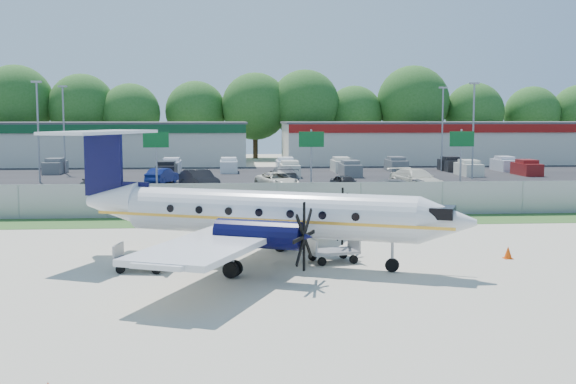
{
  "coord_description": "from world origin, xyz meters",
  "views": [
    {
      "loc": [
        -2.7,
        -28.45,
        5.93
      ],
      "look_at": [
        0.0,
        6.0,
        2.3
      ],
      "focal_mm": 45.0,
      "sensor_mm": 36.0,
      "label": 1
    }
  ],
  "objects": [
    {
      "name": "parked_car_e",
      "position": [
        12.09,
        28.25,
        0.0
      ],
      "size": [
        4.05,
        6.39,
        1.72
      ],
      "primitive_type": "imported",
      "rotation": [
        0.0,
        0.0,
        0.3
      ],
      "color": "beige",
      "rests_on": "ground"
    },
    {
      "name": "light_pole_ne",
      "position": [
        20.0,
        38.0,
        5.23
      ],
      "size": [
        0.9,
        0.35,
        9.09
      ],
      "color": "gray",
      "rests_on": "ground"
    },
    {
      "name": "light_pole_se",
      "position": [
        20.0,
        48.0,
        5.23
      ],
      "size": [
        0.9,
        0.35,
        9.09
      ],
      "color": "gray",
      "rests_on": "ground"
    },
    {
      "name": "building_west",
      "position": [
        -24.0,
        61.98,
        2.63
      ],
      "size": [
        46.4,
        12.4,
        5.24
      ],
      "color": "beige",
      "rests_on": "ground"
    },
    {
      "name": "aircraft",
      "position": [
        -1.52,
        0.36,
        2.05
      ],
      "size": [
        17.14,
        16.64,
        5.31
      ],
      "color": "silver",
      "rests_on": "ground"
    },
    {
      "name": "light_pole_nw",
      "position": [
        -20.0,
        38.0,
        5.23
      ],
      "size": [
        0.9,
        0.35,
        9.09
      ],
      "color": "gray",
      "rests_on": "ground"
    },
    {
      "name": "tree_line",
      "position": [
        0.0,
        74.0,
        0.0
      ],
      "size": [
        112.0,
        6.0,
        14.0
      ],
      "primitive_type": null,
      "color": "#215519",
      "rests_on": "ground"
    },
    {
      "name": "access_road",
      "position": [
        0.0,
        19.0,
        0.01
      ],
      "size": [
        170.0,
        8.0,
        0.02
      ],
      "primitive_type": "cube",
      "color": "black",
      "rests_on": "ground"
    },
    {
      "name": "sign_mid",
      "position": [
        3.0,
        22.91,
        3.61
      ],
      "size": [
        1.8,
        0.26,
        5.0
      ],
      "color": "gray",
      "rests_on": "ground"
    },
    {
      "name": "sign_left",
      "position": [
        -8.0,
        22.91,
        3.61
      ],
      "size": [
        1.8,
        0.26,
        5.0
      ],
      "color": "gray",
      "rests_on": "ground"
    },
    {
      "name": "cone_nose",
      "position": [
        8.81,
        0.47,
        0.25
      ],
      "size": [
        0.37,
        0.37,
        0.52
      ],
      "color": "#F14807",
      "rests_on": "ground"
    },
    {
      "name": "perimeter_fence",
      "position": [
        0.0,
        14.0,
        1.0
      ],
      "size": [
        120.0,
        0.06,
        1.99
      ],
      "color": "gray",
      "rests_on": "ground"
    },
    {
      "name": "parked_car_d",
      "position": [
        6.33,
        28.1,
        0.0
      ],
      "size": [
        2.4,
        4.04,
        1.29
      ],
      "primitive_type": "imported",
      "rotation": [
        0.0,
        0.0,
        0.25
      ],
      "color": "black",
      "rests_on": "ground"
    },
    {
      "name": "parked_car_a",
      "position": [
        -13.39,
        29.18,
        0.0
      ],
      "size": [
        2.23,
        4.78,
        1.59
      ],
      "primitive_type": "imported",
      "rotation": [
        0.0,
        0.0,
        -0.08
      ],
      "color": "black",
      "rests_on": "ground"
    },
    {
      "name": "far_parking_rows",
      "position": [
        0.0,
        45.0,
        0.0
      ],
      "size": [
        56.0,
        10.0,
        1.6
      ],
      "primitive_type": null,
      "color": "gray",
      "rests_on": "ground"
    },
    {
      "name": "cone_starboard_wing",
      "position": [
        -3.29,
        7.55,
        0.27
      ],
      "size": [
        0.4,
        0.4,
        0.57
      ],
      "color": "#F14807",
      "rests_on": "ground"
    },
    {
      "name": "baggage_cart_near",
      "position": [
        -6.16,
        -0.79,
        0.48
      ],
      "size": [
        2.14,
        1.49,
        1.04
      ],
      "color": "gray",
      "rests_on": "ground"
    },
    {
      "name": "building_east",
      "position": [
        26.0,
        61.98,
        2.63
      ],
      "size": [
        44.4,
        12.4,
        5.24
      ],
      "color": "beige",
      "rests_on": "ground"
    },
    {
      "name": "road_car_mid",
      "position": [
        8.03,
        21.3,
        0.0
      ],
      "size": [
        5.36,
        2.44,
        1.52
      ],
      "primitive_type": "imported",
      "rotation": [
        0.0,
        0.0,
        -1.51
      ],
      "color": "#595B5E",
      "rests_on": "ground"
    },
    {
      "name": "parked_car_f",
      "position": [
        -8.84,
        35.68,
        0.0
      ],
      "size": [
        2.74,
        4.5,
        1.4
      ],
      "primitive_type": "imported",
      "rotation": [
        0.0,
        0.0,
        2.82
      ],
      "color": "navy",
      "rests_on": "ground"
    },
    {
      "name": "baggage_cart_far",
      "position": [
        1.39,
        0.29,
        0.48
      ],
      "size": [
        2.2,
        1.63,
        1.03
      ],
      "color": "gray",
      "rests_on": "ground"
    },
    {
      "name": "parked_car_c",
      "position": [
        0.99,
        29.73,
        0.0
      ],
      "size": [
        3.88,
        5.57,
        1.41
      ],
      "primitive_type": "imported",
      "rotation": [
        0.0,
        0.0,
        0.33
      ],
      "color": "beige",
      "rests_on": "ground"
    },
    {
      "name": "ground",
      "position": [
        0.0,
        0.0,
        0.0
      ],
      "size": [
        170.0,
        170.0,
        0.0
      ],
      "primitive_type": "plane",
      "color": "#BCB59F",
      "rests_on": "ground"
    },
    {
      "name": "parking_lot",
      "position": [
        0.0,
        40.0,
        0.01
      ],
      "size": [
        170.0,
        32.0,
        0.02
      ],
      "primitive_type": "cube",
      "color": "black",
      "rests_on": "ground"
    },
    {
      "name": "parked_car_b",
      "position": [
        -5.32,
        29.58,
        0.0
      ],
      "size": [
        3.61,
        5.39,
        1.68
      ],
      "primitive_type": "imported",
      "rotation": [
        0.0,
        0.0,
        0.4
      ],
      "color": "black",
      "rests_on": "ground"
    },
    {
      "name": "parked_car_g",
      "position": [
        1.77,
        34.13,
        0.0
      ],
      "size": [
        2.6,
        5.64,
        1.6
      ],
      "primitive_type": "imported",
      "rotation": [
        0.0,
        0.0,
        3.21
      ],
      "color": "#595B5E",
      "rests_on": "ground"
    },
    {
      "name": "grass_verge",
      "position": [
        0.0,
        12.0,
        0.01
      ],
      "size": [
        170.0,
        4.0,
        0.02
      ],
      "primitive_type": "cube",
      "color": "#2D561E",
      "rests_on": "ground"
    },
    {
      "name": "sign_right",
      "position": [
        14.0,
        22.91,
        3.61
      ],
      "size": [
        1.8,
        0.26,
        5.0
      ],
      "color": "gray",
      "rests_on": "ground"
    },
    {
      "name": "light_pole_sw",
      "position": [
        -20.0,
        48.0,
        5.23
      ],
      "size": [
        0.9,
        0.35,
        9.09
      ],
      "color": "gray",
      "rests_on": "ground"
    }
  ]
}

